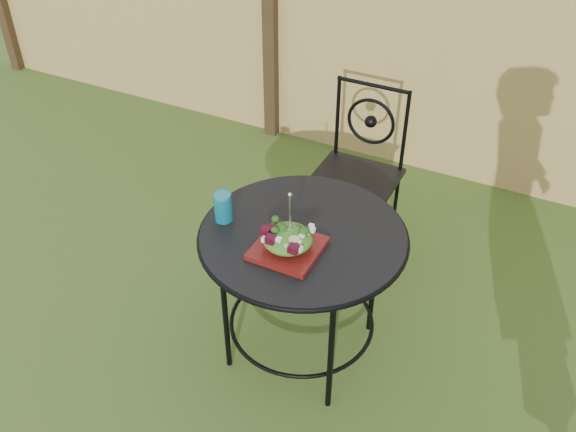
# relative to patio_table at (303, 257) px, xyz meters

# --- Properties ---
(ground) EXTENTS (60.00, 60.00, 0.00)m
(ground) POSITION_rel_patio_table_xyz_m (0.19, -0.34, -0.59)
(ground) COLOR #2E4717
(ground) RESTS_ON ground
(fence) EXTENTS (8.00, 0.12, 1.90)m
(fence) POSITION_rel_patio_table_xyz_m (0.19, 1.86, 0.36)
(fence) COLOR #E0BF6F
(fence) RESTS_ON ground
(patio_table) EXTENTS (0.92, 0.92, 0.72)m
(patio_table) POSITION_rel_patio_table_xyz_m (0.00, 0.00, 0.00)
(patio_table) COLOR black
(patio_table) RESTS_ON ground
(patio_chair) EXTENTS (0.46, 0.46, 0.95)m
(patio_chair) POSITION_rel_patio_table_xyz_m (-0.09, 0.91, -0.08)
(patio_chair) COLOR black
(patio_chair) RESTS_ON ground
(salad_plate) EXTENTS (0.27, 0.27, 0.02)m
(salad_plate) POSITION_rel_patio_table_xyz_m (-0.01, -0.13, 0.15)
(salad_plate) COLOR #490A0D
(salad_plate) RESTS_ON patio_table
(salad) EXTENTS (0.21, 0.21, 0.08)m
(salad) POSITION_rel_patio_table_xyz_m (-0.01, -0.13, 0.20)
(salad) COLOR #235614
(salad) RESTS_ON salad_plate
(fork) EXTENTS (0.01, 0.01, 0.18)m
(fork) POSITION_rel_patio_table_xyz_m (0.00, -0.13, 0.33)
(fork) COLOR silver
(fork) RESTS_ON salad
(drinking_glass) EXTENTS (0.08, 0.08, 0.14)m
(drinking_glass) POSITION_rel_patio_table_xyz_m (-0.36, -0.07, 0.21)
(drinking_glass) COLOR #0B6E8A
(drinking_glass) RESTS_ON patio_table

